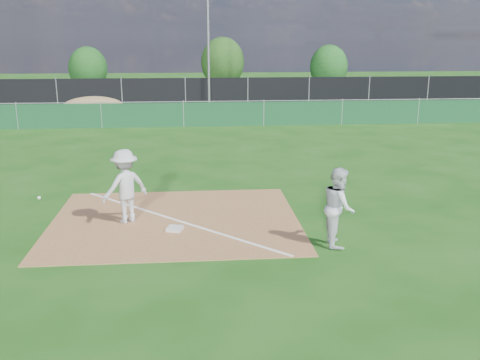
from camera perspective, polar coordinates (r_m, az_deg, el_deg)
The scene contains 17 objects.
ground at distance 21.94m, azimuth -6.19°, elevation 3.52°, with size 90.00×90.00×0.00m, color #16470F.
infield_dirt at distance 13.25m, azimuth -6.90°, elevation -4.29°, with size 6.00×5.00×0.02m, color #8D5F38.
foul_line at distance 13.24m, azimuth -6.90°, elevation -4.23°, with size 0.08×7.00×0.01m, color white.
green_fence at distance 26.76m, azimuth -6.03°, elevation 6.93°, with size 44.00×0.05×1.20m, color #103C1F.
dirt_mound at distance 30.73m, azimuth -15.37°, elevation 7.51°, with size 3.38×2.60×1.17m, color olive.
black_fence at distance 34.67m, azimuth -5.84°, elevation 9.30°, with size 46.00×0.04×1.80m, color black.
parking_lot at distance 39.73m, azimuth -5.72°, elevation 8.75°, with size 46.00×9.00×0.01m, color black.
light_pole at distance 34.20m, azimuth -3.40°, elevation 14.48°, with size 0.16×0.16×8.00m, color slate.
first_base at distance 12.57m, azimuth -6.97°, elevation -5.16°, with size 0.34×0.34×0.07m, color silver.
play_at_first at distance 13.06m, azimuth -12.16°, elevation -0.65°, with size 2.69×1.20×1.79m.
runner at distance 11.63m, azimuth 10.49°, elevation -2.82°, with size 0.83×0.65×1.72m, color silver.
car_left at distance 39.81m, azimuth -12.02°, elevation 9.54°, with size 1.67×4.15×1.41m, color #B6B8BE.
car_mid at distance 38.40m, azimuth -9.26°, elevation 9.47°, with size 1.48×4.26×1.40m, color black.
car_right at distance 39.31m, azimuth 0.49°, elevation 9.66°, with size 1.72×4.22×1.22m, color black.
tree_left at distance 44.82m, azimuth -15.91°, elevation 11.33°, with size 3.01×3.01×3.57m.
tree_mid at distance 46.03m, azimuth -1.86°, elevation 12.44°, with size 3.62×3.62×4.30m.
tree_right at distance 45.86m, azimuth 9.45°, elevation 11.83°, with size 3.09×3.09×3.67m.
Camera 1 is at (0.51, -11.49, 4.40)m, focal length 40.00 mm.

